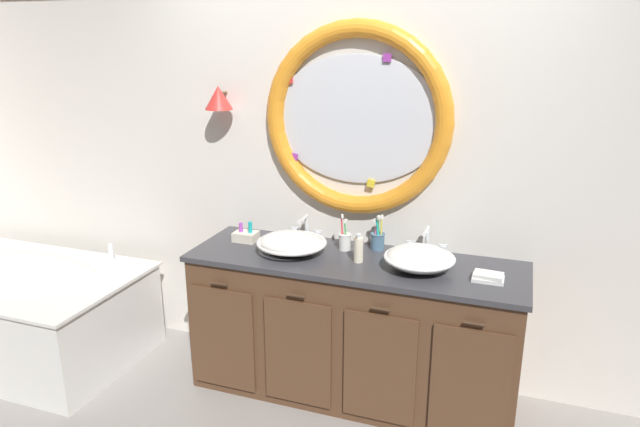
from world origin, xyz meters
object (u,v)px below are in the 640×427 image
object	(u,v)px
toothbrush_holder_left	(345,240)
folded_hand_towel	(488,277)
sink_basin_left	(292,243)
toothbrush_holder_right	(378,240)
sink_basin_right	(419,258)
soap_dispenser	(358,249)
toiletry_basket	(246,236)
bathtub	(22,305)

from	to	relation	value
toothbrush_holder_left	folded_hand_towel	world-z (taller)	toothbrush_holder_left
sink_basin_left	toothbrush_holder_right	distance (m)	0.50
sink_basin_right	soap_dispenser	distance (m)	0.34
toothbrush_holder_left	toiletry_basket	bearing A→B (deg)	-174.32
bathtub	toothbrush_holder_left	size ratio (longest dim) A/B	7.18
bathtub	toothbrush_holder_right	xyz separation A→B (m)	(2.25, 0.51, 0.55)
toothbrush_holder_left	sink_basin_right	bearing A→B (deg)	-18.40
toothbrush_holder_left	toothbrush_holder_right	world-z (taller)	toothbrush_holder_left
bathtub	toiletry_basket	bearing A→B (deg)	14.67
toothbrush_holder_right	soap_dispenser	bearing A→B (deg)	-103.09
bathtub	soap_dispenser	bearing A→B (deg)	7.40
toiletry_basket	sink_basin_right	bearing A→B (deg)	-4.98
toothbrush_holder_left	folded_hand_towel	bearing A→B (deg)	-12.68
toothbrush_holder_left	soap_dispenser	distance (m)	0.20
bathtub	soap_dispenser	size ratio (longest dim) A/B	8.97
bathtub	toiletry_basket	world-z (taller)	toiletry_basket
sink_basin_left	sink_basin_right	xyz separation A→B (m)	(0.73, -0.00, 0.00)
sink_basin_right	toothbrush_holder_left	bearing A→B (deg)	161.60
sink_basin_right	toiletry_basket	distance (m)	1.08
toothbrush_holder_left	folded_hand_towel	xyz separation A→B (m)	(0.82, -0.19, -0.04)
sink_basin_right	toothbrush_holder_left	distance (m)	0.49
toothbrush_holder_right	soap_dispenser	world-z (taller)	toothbrush_holder_right
sink_basin_left	soap_dispenser	xyz separation A→B (m)	(0.40, -0.00, 0.02)
toiletry_basket	toothbrush_holder_right	bearing A→B (deg)	9.24
toothbrush_holder_left	bathtub	bearing A→B (deg)	-167.92
sink_basin_right	toiletry_basket	world-z (taller)	sink_basin_right
bathtub	folded_hand_towel	bearing A→B (deg)	5.11
bathtub	folded_hand_towel	world-z (taller)	folded_hand_towel
toiletry_basket	sink_basin_left	bearing A→B (deg)	-15.39
folded_hand_towel	toiletry_basket	xyz separation A→B (m)	(-1.43, 0.12, 0.01)
sink_basin_left	soap_dispenser	bearing A→B (deg)	-0.55
toothbrush_holder_left	toiletry_basket	world-z (taller)	toothbrush_holder_left
toothbrush_holder_left	toothbrush_holder_right	distance (m)	0.19
toothbrush_holder_left	soap_dispenser	world-z (taller)	toothbrush_holder_left
sink_basin_right	toothbrush_holder_right	xyz separation A→B (m)	(-0.28, 0.22, -0.01)
folded_hand_towel	toothbrush_holder_right	bearing A→B (deg)	158.50
sink_basin_left	toiletry_basket	size ratio (longest dim) A/B	2.87
toothbrush_holder_left	toothbrush_holder_right	bearing A→B (deg)	20.67
sink_basin_right	toiletry_basket	bearing A→B (deg)	175.02
toothbrush_holder_right	folded_hand_towel	xyz separation A→B (m)	(0.64, -0.25, -0.04)
toothbrush_holder_left	folded_hand_towel	distance (m)	0.84
bathtub	sink_basin_left	xyz separation A→B (m)	(1.80, 0.29, 0.56)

